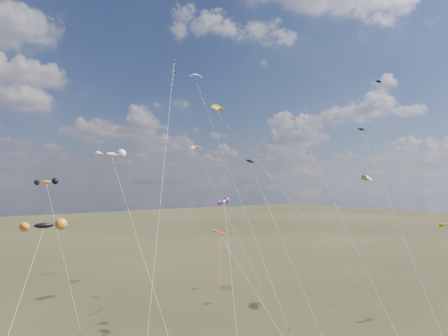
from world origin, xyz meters
TOP-DOWN VIEW (x-y plane):
  - diamond_black_high at (29.52, 11.61)m, footprint 10.44×23.48m
  - diamond_navy_tall at (-3.73, 25.10)m, footprint 17.02×24.51m
  - diamond_black_mid at (0.99, 10.78)m, footprint 0.83×12.38m
  - diamond_red_low at (-11.33, 3.01)m, footprint 2.94×12.14m
  - diamond_navy_right at (18.61, 9.36)m, footprint 10.25×16.73m
  - diamond_orange_center at (2.22, 3.66)m, footprint 6.13×19.32m
  - parafoil_yellow at (4.32, 24.99)m, footprint 14.55×20.59m
  - parafoil_blue_white at (2.51, 28.58)m, footprint 2.47×20.64m
  - parafoil_striped at (18.56, 8.93)m, footprint 6.51×10.38m
  - parafoil_tricolor at (6.89, 35.02)m, footprint 6.18×12.12m
  - novelty_black_orange at (-23.14, 13.56)m, footprint 8.01×9.67m
  - novelty_orange_black at (-18.15, 34.50)m, footprint 2.59×12.71m
  - novelty_white_purple at (-4.13, 12.42)m, footprint 5.15×8.75m
  - novelty_redwhite_stripe at (-13.02, 24.00)m, footprint 3.29×18.84m

SIDE VIEW (x-z plane):
  - diamond_red_low at x=-11.33m, z-range 3.78..16.92m
  - novelty_black_orange at x=-23.14m, z-range 6.37..20.26m
  - diamond_black_mid at x=0.99m, z-range 4.63..24.57m
  - novelty_white_purple at x=-4.13m, z-range 7.19..22.55m
  - novelty_orange_black at x=-18.15m, z-range 8.25..25.96m
  - diamond_orange_center at x=2.22m, z-range 5.41..30.43m
  - parafoil_striped at x=18.56m, z-range 8.61..27.37m
  - novelty_redwhite_stripe at x=-13.02m, z-range 9.91..31.20m
  - diamond_navy_right at x=18.61m, z-range 8.13..33.08m
  - parafoil_tricolor at x=6.89m, z-range 11.30..35.29m
  - parafoil_yellow at x=4.32m, z-range 13.91..43.43m
  - diamond_black_high at x=29.52m, z-range 12.15..46.26m
  - diamond_navy_tall at x=-3.73m, z-range 12.64..48.61m
  - parafoil_blue_white at x=2.51m, z-range 16.57..51.34m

